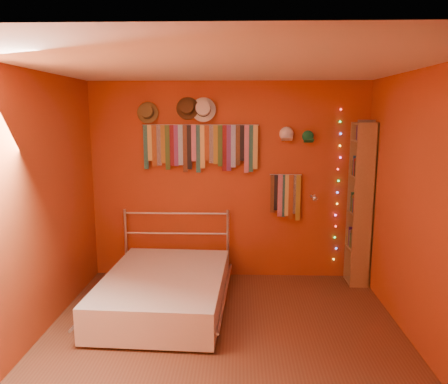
# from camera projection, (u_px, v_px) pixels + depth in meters

# --- Properties ---
(ground) EXTENTS (3.50, 3.50, 0.00)m
(ground) POSITION_uv_depth(u_px,v_px,m) (223.00, 343.00, 4.06)
(ground) COLOR brown
(ground) RESTS_ON ground
(back_wall) EXTENTS (3.50, 0.02, 2.50)m
(back_wall) POSITION_uv_depth(u_px,v_px,m) (228.00, 181.00, 5.56)
(back_wall) COLOR #A8401B
(back_wall) RESTS_ON ground
(right_wall) EXTENTS (0.02, 3.50, 2.50)m
(right_wall) POSITION_uv_depth(u_px,v_px,m) (425.00, 214.00, 3.77)
(right_wall) COLOR #A8401B
(right_wall) RESTS_ON ground
(left_wall) EXTENTS (0.02, 3.50, 2.50)m
(left_wall) POSITION_uv_depth(u_px,v_px,m) (28.00, 210.00, 3.90)
(left_wall) COLOR #A8401B
(left_wall) RESTS_ON ground
(ceiling) EXTENTS (3.50, 3.50, 0.02)m
(ceiling) POSITION_uv_depth(u_px,v_px,m) (223.00, 65.00, 3.61)
(ceiling) COLOR white
(ceiling) RESTS_ON back_wall
(tie_rack) EXTENTS (1.45, 0.03, 0.60)m
(tie_rack) POSITION_uv_depth(u_px,v_px,m) (201.00, 145.00, 5.42)
(tie_rack) COLOR silver
(tie_rack) RESTS_ON back_wall
(small_tie_rack) EXTENTS (0.40, 0.03, 0.59)m
(small_tie_rack) POSITION_uv_depth(u_px,v_px,m) (286.00, 195.00, 5.50)
(small_tie_rack) COLOR silver
(small_tie_rack) RESTS_ON back_wall
(fedora_olive) EXTENTS (0.26, 0.14, 0.26)m
(fedora_olive) POSITION_uv_depth(u_px,v_px,m) (147.00, 112.00, 5.34)
(fedora_olive) COLOR brown
(fedora_olive) RESTS_ON back_wall
(fedora_brown) EXTENTS (0.28, 0.15, 0.28)m
(fedora_brown) POSITION_uv_depth(u_px,v_px,m) (187.00, 108.00, 5.32)
(fedora_brown) COLOR #442E18
(fedora_brown) RESTS_ON back_wall
(fedora_white) EXTENTS (0.30, 0.16, 0.30)m
(fedora_white) POSITION_uv_depth(u_px,v_px,m) (203.00, 109.00, 5.31)
(fedora_white) COLOR silver
(fedora_white) RESTS_ON back_wall
(cap_white) EXTENTS (0.18, 0.22, 0.18)m
(cap_white) POSITION_uv_depth(u_px,v_px,m) (286.00, 134.00, 5.37)
(cap_white) COLOR white
(cap_white) RESTS_ON back_wall
(cap_green) EXTENTS (0.16, 0.20, 0.16)m
(cap_green) POSITION_uv_depth(u_px,v_px,m) (308.00, 136.00, 5.37)
(cap_green) COLOR #186F3B
(cap_green) RESTS_ON back_wall
(fairy_lights) EXTENTS (0.05, 0.02, 1.93)m
(fairy_lights) POSITION_uv_depth(u_px,v_px,m) (338.00, 187.00, 5.48)
(fairy_lights) COLOR #FF3333
(fairy_lights) RESTS_ON back_wall
(reading_lamp) EXTENTS (0.07, 0.29, 0.08)m
(reading_lamp) POSITION_uv_depth(u_px,v_px,m) (314.00, 198.00, 5.33)
(reading_lamp) COLOR silver
(reading_lamp) RESTS_ON back_wall
(bookshelf) EXTENTS (0.25, 0.34, 2.00)m
(bookshelf) POSITION_uv_depth(u_px,v_px,m) (363.00, 204.00, 5.32)
(bookshelf) COLOR #8D5F40
(bookshelf) RESTS_ON ground
(bed) EXTENTS (1.43, 1.89, 0.90)m
(bed) POSITION_uv_depth(u_px,v_px,m) (165.00, 290.00, 4.74)
(bed) COLOR silver
(bed) RESTS_ON ground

